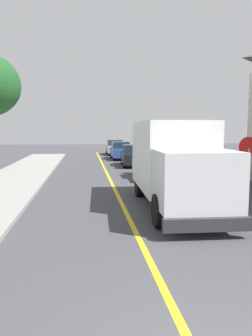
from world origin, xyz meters
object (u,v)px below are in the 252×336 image
Objects in this scene: stop_sign at (248,158)px; parked_car_furthest at (115,148)px; parked_van_across at (208,168)px; parked_car_mid at (133,156)px; parked_car_near at (152,165)px; box_truck at (174,160)px; parked_car_far at (121,151)px.

parked_car_furthest is at bearing 95.99° from stop_sign.
stop_sign is (-0.58, -5.51, 1.06)m from parked_van_across.
parked_car_mid and parked_van_across have the same top height.
parked_car_near is 1.00× the size of parked_van_across.
parked_van_across is at bearing -71.73° from parked_car_mid.
parked_car_furthest is at bearing 91.96° from parked_car_near.
box_truck reaches higher than stop_sign.
stop_sign is at bearing -84.01° from parked_car_furthest.
parked_car_furthest is at bearing 92.15° from parked_car_mid.
parked_car_mid is at bearing 91.62° from parked_car_near.
stop_sign is (2.69, -25.64, 1.06)m from parked_car_furthest.
box_truck reaches higher than parked_car_furthest.
stop_sign is at bearing -80.91° from parked_car_mid.
parked_car_mid is at bearing 88.06° from box_truck.
parked_car_far is 5.59m from parked_car_furthest.
box_truck is 1.62× the size of parked_car_mid.
parked_car_furthest and parked_van_across have the same top height.
parked_car_furthest is 20.39m from parked_van_across.
parked_car_far is (-0.54, 12.39, 0.00)m from parked_car_near.
parked_car_mid is at bearing -86.56° from parked_car_far.
stop_sign is at bearing -96.02° from parked_van_across.
parked_car_mid is at bearing -87.85° from parked_car_furthest.
parked_car_mid is 9.06m from parked_van_across.
box_truck is 19.68m from parked_car_far.
stop_sign reaches higher than parked_car_mid.
parked_car_mid is 1.02× the size of parked_van_across.
parked_car_far and parked_car_furthest have the same top height.
parked_car_far is at bearing 92.49° from parked_car_near.
box_truck is at bearing -122.84° from parked_van_across.
parked_car_furthest is (-0.43, 11.52, 0.00)m from parked_car_mid.
parked_car_near is 17.99m from parked_car_furthest.
parked_car_near is 1.67× the size of stop_sign.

